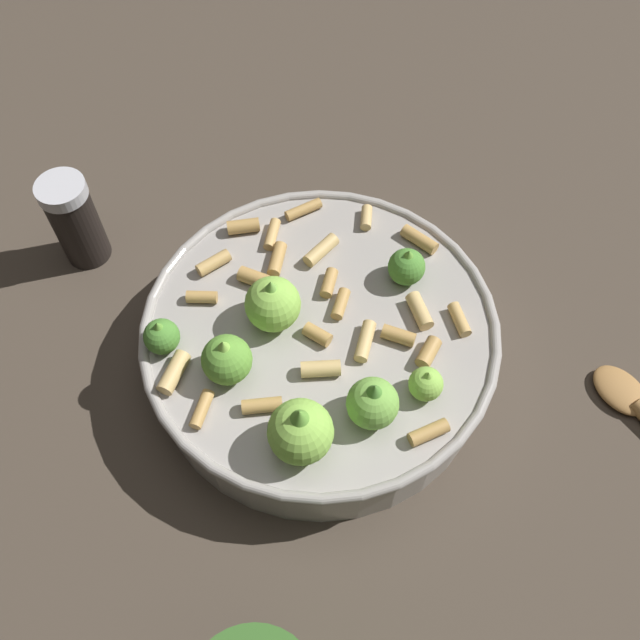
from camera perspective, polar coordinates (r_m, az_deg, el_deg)
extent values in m
plane|color=#42382D|center=(0.60, 0.00, -3.38)|extent=(2.40, 2.40, 0.00)
cylinder|color=#9E9993|center=(0.58, 0.00, -2.03)|extent=(0.28, 0.28, 0.06)
torus|color=#9E9993|center=(0.55, 0.00, -0.55)|extent=(0.29, 0.29, 0.01)
sphere|color=#609E38|center=(0.52, -7.69, -3.27)|extent=(0.04, 0.04, 0.04)
cone|color=#8CC64C|center=(0.50, -7.94, -2.22)|extent=(0.02, 0.02, 0.02)
sphere|color=#4C8933|center=(0.57, 7.15, 4.37)|extent=(0.03, 0.03, 0.03)
cone|color=#609E38|center=(0.56, 7.31, 5.30)|extent=(0.01, 0.01, 0.01)
sphere|color=#8CC64C|center=(0.52, 8.72, -5.23)|extent=(0.03, 0.03, 0.03)
cone|color=#8CC64C|center=(0.51, 8.90, -4.58)|extent=(0.01, 0.01, 0.01)
sphere|color=#8CC64C|center=(0.54, -3.90, 1.35)|extent=(0.04, 0.04, 0.04)
cone|color=#75B247|center=(0.52, -4.04, 2.67)|extent=(0.02, 0.02, 0.02)
sphere|color=#4C8933|center=(0.55, -12.92, -1.33)|extent=(0.03, 0.03, 0.03)
cone|color=#609E38|center=(0.53, -13.21, -0.55)|extent=(0.01, 0.01, 0.01)
sphere|color=#75B247|center=(0.50, 4.36, -6.87)|extent=(0.04, 0.04, 0.04)
cone|color=#4C8933|center=(0.48, 4.51, -5.88)|extent=(0.02, 0.02, 0.02)
sphere|color=#8CC64C|center=(0.49, -1.62, -9.19)|extent=(0.05, 0.05, 0.05)
cone|color=#609E38|center=(0.46, -1.69, -8.04)|extent=(0.02, 0.02, 0.02)
cylinder|color=tan|center=(0.57, 0.29, 3.15)|extent=(0.01, 0.03, 0.01)
cylinder|color=tan|center=(0.51, 8.94, -9.14)|extent=(0.03, 0.03, 0.01)
cylinder|color=tan|center=(0.57, -9.72, 1.88)|extent=(0.03, 0.01, 0.01)
cylinder|color=tan|center=(0.54, -0.49, -1.16)|extent=(0.02, 0.02, 0.01)
cylinder|color=tan|center=(0.53, 0.05, -4.04)|extent=(0.03, 0.02, 0.01)
cylinder|color=tan|center=(0.59, 0.09, 5.79)|extent=(0.03, 0.04, 0.01)
cylinder|color=tan|center=(0.57, -5.51, 3.49)|extent=(0.03, 0.02, 0.01)
cylinder|color=tan|center=(0.62, 3.84, 8.42)|extent=(0.01, 0.02, 0.01)
cylinder|color=tan|center=(0.61, -6.33, 7.69)|extent=(0.03, 0.02, 0.01)
cylinder|color=tan|center=(0.56, 11.42, 0.04)|extent=(0.02, 0.03, 0.01)
cylinder|color=tan|center=(0.60, 8.20, 6.60)|extent=(0.03, 0.03, 0.01)
cylinder|color=tan|center=(0.54, -11.96, -4.24)|extent=(0.02, 0.04, 0.01)
cylinder|color=tan|center=(0.55, 6.48, -1.30)|extent=(0.03, 0.02, 0.01)
cylinder|color=tan|center=(0.54, 8.93, -2.65)|extent=(0.02, 0.03, 0.01)
cylinder|color=tan|center=(0.59, -8.77, 4.69)|extent=(0.03, 0.03, 0.01)
cylinder|color=tan|center=(0.56, 1.71, 1.34)|extent=(0.01, 0.03, 0.01)
cylinder|color=tan|center=(0.62, -1.37, 9.10)|extent=(0.03, 0.03, 0.01)
cylinder|color=tan|center=(0.56, 8.21, 0.75)|extent=(0.03, 0.03, 0.01)
cylinder|color=tan|center=(0.60, -3.97, 7.07)|extent=(0.01, 0.03, 0.01)
cylinder|color=tan|center=(0.54, 3.74, -1.75)|extent=(0.01, 0.03, 0.01)
cylinder|color=tan|center=(0.52, -9.71, -7.25)|extent=(0.01, 0.03, 0.01)
cylinder|color=tan|center=(0.59, -3.56, 5.03)|extent=(0.01, 0.03, 0.01)
cylinder|color=tan|center=(0.52, -4.80, -7.03)|extent=(0.03, 0.02, 0.01)
cylinder|color=black|center=(0.67, -19.37, 7.37)|extent=(0.04, 0.04, 0.08)
cylinder|color=silver|center=(0.64, -20.56, 9.99)|extent=(0.04, 0.04, 0.01)
ellipsoid|color=#9E703D|center=(0.64, 23.55, -5.34)|extent=(0.06, 0.06, 0.01)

